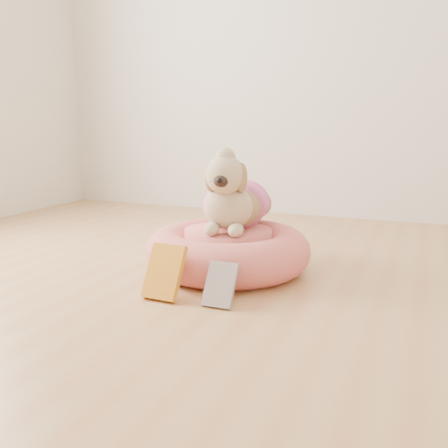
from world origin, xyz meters
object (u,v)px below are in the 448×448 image
at_px(pet_bed, 228,251).
at_px(book_white, 220,285).
at_px(dog, 234,187).
at_px(book_yellow, 164,272).

xyz_separation_m(pet_bed, book_white, (0.14, -0.42, -0.01)).
relative_size(dog, book_yellow, 2.39).
bearing_deg(dog, book_yellow, -110.21).
distance_m(dog, book_white, 0.57).
bearing_deg(pet_bed, book_white, -72.04).
bearing_deg(book_white, book_yellow, -178.17).
bearing_deg(book_white, dog, 105.11).
bearing_deg(book_yellow, book_white, 4.99).
height_order(book_yellow, book_white, book_yellow).
bearing_deg(pet_bed, dog, 72.14).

